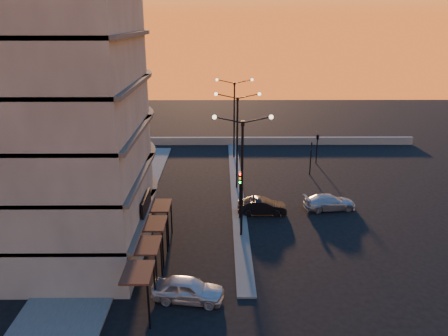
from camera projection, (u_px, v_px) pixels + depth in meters
ground at (241, 236)px, 33.70m from camera, size 120.00×120.00×0.00m
sidewalk_west at (117, 214)px, 37.40m from camera, size 5.00×40.00×0.12m
median at (237, 188)px, 43.14m from camera, size 1.20×36.00×0.12m
parapet at (248, 141)px, 58.16m from camera, size 44.00×0.50×1.00m
building at (39, 80)px, 29.79m from camera, size 14.35×17.08×25.00m
streetlamp_near at (242, 168)px, 31.89m from camera, size 4.32×0.32×9.51m
streetlamp_mid at (237, 134)px, 41.36m from camera, size 4.32×0.32×9.51m
streetlamp_far at (234, 112)px, 50.82m from camera, size 4.32×0.32×9.51m
traffic_light_main at (240, 188)px, 35.49m from camera, size 0.28×0.44×4.25m
signal_east_a at (311, 158)px, 46.37m from camera, size 0.13×0.16×3.60m
signal_east_b at (318, 137)px, 49.79m from camera, size 0.42×1.99×3.60m
car_hatchback at (188, 289)px, 25.78m from camera, size 4.51×2.38×1.46m
car_sedan at (262, 206)px, 37.38m from camera, size 4.18×1.50×1.37m
car_wagon at (330, 202)px, 38.28m from camera, size 4.75×2.43×1.32m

